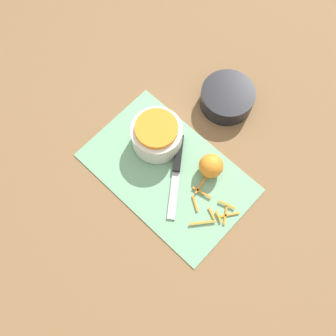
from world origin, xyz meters
The scene contains 7 objects.
ground_plane centered at (0.00, 0.00, 0.00)m, with size 4.00×4.00×0.00m, color olive.
cutting_board centered at (0.00, 0.00, 0.00)m, with size 0.46×0.29×0.01m.
bowl_speckled centered at (-0.09, 0.05, 0.05)m, with size 0.14×0.14×0.09m.
bowl_dark centered at (-0.03, 0.28, 0.03)m, with size 0.15×0.15×0.06m.
knife centered at (0.00, 0.04, 0.01)m, with size 0.16×0.21×0.02m.
orange_left centered at (0.08, 0.08, 0.04)m, with size 0.07×0.07×0.07m.
peel_pile centered at (0.15, 0.01, 0.01)m, with size 0.14×0.13×0.01m.
Camera 1 is at (0.25, -0.26, 1.02)m, focal length 42.00 mm.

